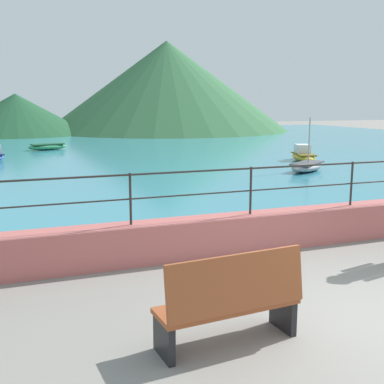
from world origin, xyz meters
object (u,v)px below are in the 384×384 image
boat_1 (303,155)px  boat_4 (307,166)px  bench_main (231,300)px  boat_2 (48,147)px

boat_1 → boat_4: boat_4 is taller
bench_main → boat_1: (10.69, 14.80, -0.23)m
bench_main → boat_1: 18.26m
boat_2 → boat_4: boat_4 is taller
boat_1 → bench_main: bearing=-125.8°
boat_1 → boat_2: 14.79m
boat_1 → boat_4: size_ratio=1.02×
boat_2 → boat_1: bearing=-41.8°
boat_4 → boat_1: bearing=59.1°
bench_main → boat_4: (8.82, 11.67, -0.30)m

